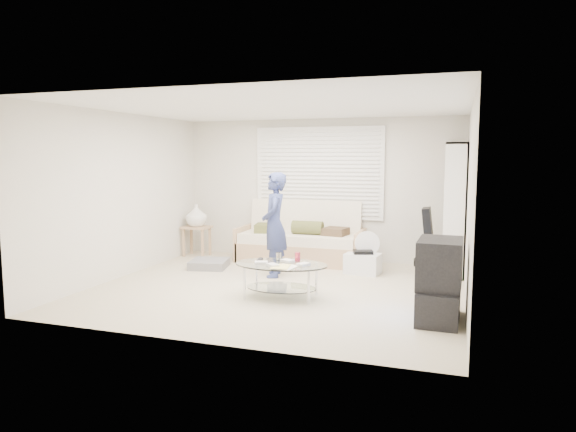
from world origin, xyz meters
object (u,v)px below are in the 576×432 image
(bookshelf, at_px, (455,209))
(coffee_table, at_px, (281,270))
(futon_sofa, at_px, (301,242))
(tv_unit, at_px, (439,281))

(bookshelf, height_order, coffee_table, bookshelf)
(futon_sofa, height_order, bookshelf, bookshelf)
(tv_unit, xyz_separation_m, coffee_table, (-1.98, 0.31, -0.08))
(futon_sofa, distance_m, coffee_table, 2.36)
(futon_sofa, distance_m, bookshelf, 2.64)
(futon_sofa, bearing_deg, bookshelf, -3.88)
(bookshelf, relative_size, coffee_table, 1.63)
(futon_sofa, xyz_separation_m, coffee_table, (0.44, -2.32, 0.02))
(tv_unit, relative_size, coffee_table, 0.73)
(futon_sofa, bearing_deg, coffee_table, -79.23)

